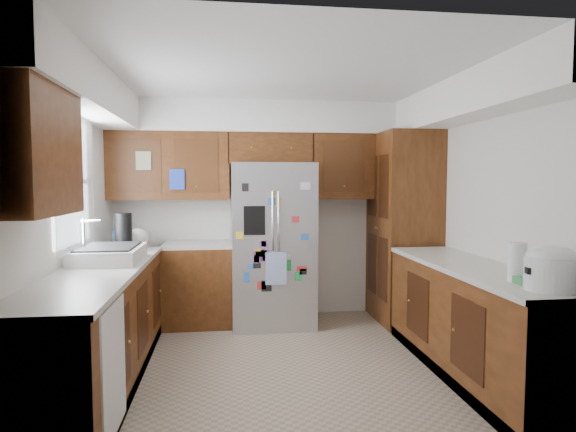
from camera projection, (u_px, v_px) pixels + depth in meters
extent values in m
plane|color=tan|center=(286.00, 363.00, 4.24)|extent=(3.60, 3.60, 0.00)
cube|color=silver|center=(269.00, 211.00, 5.74)|extent=(3.60, 0.04, 2.50)
cube|color=silver|center=(67.00, 224.00, 3.92)|extent=(0.04, 3.20, 2.50)
cube|color=silver|center=(481.00, 220.00, 4.39)|extent=(0.04, 3.20, 2.50)
cube|color=silver|center=(322.00, 246.00, 2.57)|extent=(3.60, 0.04, 2.50)
cube|color=white|center=(285.00, 74.00, 4.07)|extent=(3.60, 3.20, 0.02)
cube|color=white|center=(270.00, 118.00, 5.47)|extent=(3.60, 0.38, 0.35)
cube|color=white|center=(87.00, 91.00, 3.87)|extent=(0.38, 3.20, 0.35)
cube|color=white|center=(464.00, 100.00, 4.29)|extent=(0.38, 3.20, 0.35)
cube|color=#40220C|center=(169.00, 166.00, 5.39)|extent=(1.33, 0.34, 0.75)
cube|color=#40220C|center=(366.00, 167.00, 5.68)|extent=(1.33, 0.34, 0.75)
cube|color=#40220C|center=(30.00, 151.00, 2.77)|extent=(0.34, 0.85, 0.75)
cube|color=white|center=(71.00, 181.00, 4.00)|extent=(0.02, 0.90, 1.05)
cube|color=white|center=(76.00, 181.00, 4.00)|extent=(0.01, 1.02, 1.15)
cube|color=blue|center=(177.00, 179.00, 5.22)|extent=(0.16, 0.02, 0.22)
cube|color=beige|center=(144.00, 161.00, 5.16)|extent=(0.16, 0.02, 0.20)
cube|color=#40220C|center=(98.00, 331.00, 3.72)|extent=(0.60, 2.60, 0.88)
cube|color=#40220C|center=(198.00, 285.00, 5.39)|extent=(0.75, 0.60, 0.88)
cube|color=silver|center=(97.00, 273.00, 3.69)|extent=(0.63, 2.60, 0.04)
cube|color=silver|center=(198.00, 245.00, 5.36)|extent=(0.75, 0.60, 0.04)
cube|color=black|center=(100.00, 380.00, 3.75)|extent=(0.60, 2.60, 0.10)
cube|color=white|center=(114.00, 369.00, 2.92)|extent=(0.01, 0.58, 0.80)
cube|color=#40220C|center=(474.00, 323.00, 3.93)|extent=(0.60, 2.25, 0.88)
cube|color=silver|center=(476.00, 268.00, 3.90)|extent=(0.63, 2.25, 0.04)
cube|color=black|center=(473.00, 370.00, 3.96)|extent=(0.60, 2.25, 0.10)
cube|color=#40220C|center=(403.00, 228.00, 5.50)|extent=(0.60, 0.90, 2.15)
cube|color=#A9A9AE|center=(272.00, 244.00, 5.37)|extent=(0.90, 0.75, 1.80)
cylinder|color=silver|center=(273.00, 235.00, 4.97)|extent=(0.02, 0.02, 0.90)
cylinder|color=silver|center=(279.00, 235.00, 4.98)|extent=(0.02, 0.02, 0.90)
cube|color=black|center=(254.00, 221.00, 4.95)|extent=(0.22, 0.01, 0.30)
cube|color=white|center=(276.00, 269.00, 4.98)|extent=(0.22, 0.01, 0.34)
cube|color=blue|center=(247.00, 277.00, 4.97)|extent=(0.06, 0.00, 0.11)
cube|color=#8C4C99|center=(258.00, 257.00, 4.98)|extent=(0.08, 0.00, 0.12)
cube|color=green|center=(298.00, 276.00, 5.04)|extent=(0.08, 0.00, 0.09)
cube|color=yellow|center=(259.00, 253.00, 4.97)|extent=(0.08, 0.00, 0.08)
cube|color=green|center=(288.00, 265.00, 5.02)|extent=(0.06, 0.00, 0.12)
cube|color=white|center=(287.00, 258.00, 5.02)|extent=(0.06, 0.00, 0.06)
cube|color=white|center=(305.00, 186.00, 4.99)|extent=(0.10, 0.00, 0.08)
cube|color=blue|center=(305.00, 237.00, 5.02)|extent=(0.08, 0.00, 0.07)
cube|color=blue|center=(251.00, 267.00, 4.97)|extent=(0.06, 0.00, 0.05)
cube|color=yellow|center=(240.00, 235.00, 4.94)|extent=(0.07, 0.00, 0.08)
cube|color=#8C4C99|center=(266.00, 256.00, 4.99)|extent=(0.08, 0.00, 0.11)
cube|color=black|center=(303.00, 272.00, 5.05)|extent=(0.08, 0.00, 0.06)
cube|color=red|center=(296.00, 219.00, 5.00)|extent=(0.08, 0.00, 0.07)
cube|color=orange|center=(269.00, 269.00, 5.00)|extent=(0.08, 0.00, 0.10)
cube|color=#8C4C99|center=(264.00, 245.00, 4.98)|extent=(0.07, 0.00, 0.08)
cube|color=blue|center=(272.00, 201.00, 4.95)|extent=(0.08, 0.00, 0.08)
cube|color=#8C4C99|center=(257.00, 259.00, 4.98)|extent=(0.06, 0.00, 0.08)
cube|color=#8C4C99|center=(264.00, 255.00, 4.98)|extent=(0.07, 0.00, 0.12)
cube|color=black|center=(257.00, 266.00, 4.98)|extent=(0.08, 0.00, 0.05)
cube|color=yellow|center=(278.00, 201.00, 4.96)|extent=(0.05, 0.00, 0.07)
cube|color=orange|center=(273.00, 193.00, 4.95)|extent=(0.05, 0.00, 0.05)
cube|color=black|center=(267.00, 286.00, 5.01)|extent=(0.11, 0.00, 0.11)
cube|color=#8C4C99|center=(263.00, 244.00, 4.97)|extent=(0.07, 0.00, 0.06)
cube|color=red|center=(261.00, 286.00, 5.00)|extent=(0.10, 0.00, 0.08)
cube|color=red|center=(302.00, 269.00, 5.04)|extent=(0.11, 0.00, 0.05)
cube|color=black|center=(245.00, 187.00, 4.91)|extent=(0.07, 0.00, 0.08)
cube|color=#40220C|center=(270.00, 149.00, 5.52)|extent=(0.96, 0.34, 0.35)
sphere|color=#222CC8|center=(249.00, 121.00, 5.44)|extent=(0.28, 0.28, 0.28)
cylinder|color=black|center=(289.00, 127.00, 5.53)|extent=(0.30, 0.30, 0.17)
ellipsoid|color=#333338|center=(289.00, 119.00, 5.53)|extent=(0.27, 0.27, 0.12)
cube|color=white|center=(109.00, 255.00, 4.08)|extent=(0.52, 0.70, 0.12)
cube|color=black|center=(109.00, 247.00, 4.08)|extent=(0.44, 0.60, 0.02)
cylinder|color=silver|center=(84.00, 236.00, 4.04)|extent=(0.02, 0.02, 0.30)
cylinder|color=silver|center=(91.00, 221.00, 4.04)|extent=(0.16, 0.02, 0.02)
cube|color=yellow|center=(119.00, 264.00, 3.84)|extent=(0.10, 0.18, 0.04)
cube|color=black|center=(124.00, 247.00, 4.61)|extent=(0.18, 0.14, 0.10)
cylinder|color=black|center=(123.00, 228.00, 4.60)|extent=(0.16, 0.16, 0.28)
cylinder|color=#A9A9AE|center=(125.00, 240.00, 4.81)|extent=(0.14, 0.14, 0.20)
sphere|color=white|center=(138.00, 238.00, 4.94)|extent=(0.20, 0.20, 0.20)
cube|color=#3F72B2|center=(120.00, 238.00, 5.05)|extent=(0.14, 0.10, 0.18)
cube|color=#BFB28C|center=(145.00, 238.00, 5.24)|extent=(0.10, 0.08, 0.14)
cylinder|color=white|center=(116.00, 249.00, 4.48)|extent=(0.08, 0.08, 0.11)
cylinder|color=white|center=(551.00, 273.00, 3.00)|extent=(0.32, 0.32, 0.21)
ellipsoid|color=white|center=(552.00, 257.00, 2.99)|extent=(0.31, 0.31, 0.14)
cube|color=black|center=(529.00, 271.00, 2.98)|extent=(0.04, 0.06, 0.04)
cylinder|color=white|center=(517.00, 262.00, 3.25)|extent=(0.12, 0.12, 0.27)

